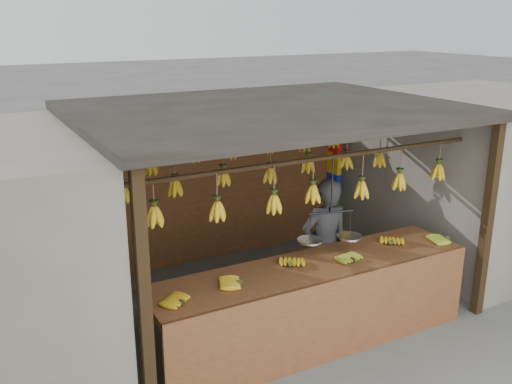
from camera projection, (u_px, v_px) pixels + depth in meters
ground at (267, 297)px, 7.12m from camera, size 80.00×80.00×0.00m
stall at (255, 138)px, 6.82m from camera, size 4.30×3.30×2.40m
neighbor_right at (480, 173)px, 8.42m from camera, size 3.00×3.00×2.30m
counter at (319, 287)px, 5.84m from camera, size 3.62×0.81×0.96m
hanging_bananas at (268, 172)px, 6.65m from camera, size 3.64×2.24×0.39m
balance_scale at (330, 234)px, 6.03m from camera, size 0.70×0.37×0.91m
vendor at (325, 247)px, 6.57m from camera, size 0.62×0.43×1.64m
bag_bundles at (334, 174)px, 8.84m from camera, size 0.08×0.26×1.28m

